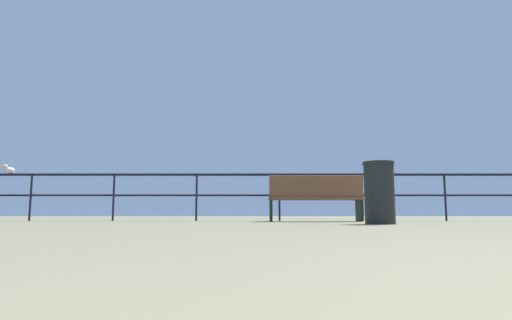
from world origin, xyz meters
The scene contains 4 objects.
pier_railing centered at (0.00, 9.68, 0.74)m, with size 23.10×0.05×1.01m.
bench_near_left centered at (-0.24, 8.79, 0.50)m, with size 1.80×0.61×0.88m.
seagull_on_rail centered at (-6.71, 9.66, 1.10)m, with size 0.23×0.40×0.19m.
trash_bin centered at (0.40, 6.70, 0.45)m, with size 0.45×0.45×0.90m.
Camera 1 is at (-1.39, 0.51, 0.15)m, focal length 30.04 mm.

